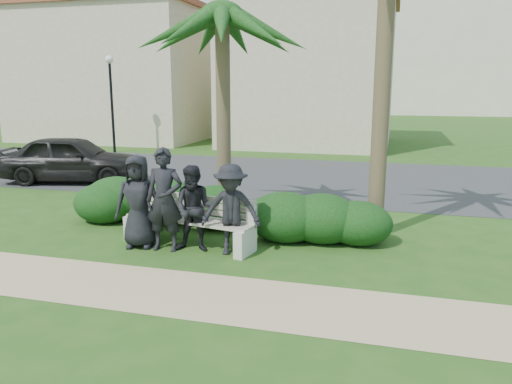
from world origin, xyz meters
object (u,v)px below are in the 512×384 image
man_c (195,209)px  car_a (72,159)px  man_a (138,201)px  palm_left (222,17)px  man_b (164,200)px  street_lamp (111,87)px  park_bench (189,224)px  man_d (231,210)px

man_c → car_a: 8.16m
man_a → car_a: (-5.17, 5.27, -0.13)m
man_a → car_a: 7.39m
palm_left → man_b: bearing=-96.1°
man_b → car_a: size_ratio=0.44×
palm_left → car_a: (-6.00, 2.78, -3.68)m
street_lamp → palm_left: palm_left is taller
park_bench → man_b: man_b is taller
park_bench → man_d: man_d is taller
man_c → palm_left: palm_left is taller
park_bench → man_c: man_c is taller
car_a → man_a: bearing=-148.8°
man_b → car_a: 7.82m
park_bench → man_b: size_ratio=1.43×
man_b → man_d: 1.25m
man_d → man_c: bearing=170.0°
man_a → man_b: size_ratio=0.92×
street_lamp → man_c: street_lamp is taller
man_b → man_c: bearing=3.4°
man_b → man_c: man_b is taller
car_a → street_lamp: bearing=7.8°
man_d → man_a: bearing=171.2°
man_b → man_c: 0.57m
car_a → man_b: bearing=-146.1°
park_bench → man_d: (0.94, -0.27, 0.41)m
man_c → palm_left: 4.38m
palm_left → street_lamp: bearing=132.1°
park_bench → man_d: size_ratio=1.66×
park_bench → man_c: (0.24, -0.28, 0.38)m
street_lamp → park_bench: size_ratio=1.58×
street_lamp → park_bench: 14.73m
street_lamp → man_b: size_ratio=2.26×
man_d → park_bench: bearing=153.2°
park_bench → man_c: bearing=-38.2°
man_c → man_a: bearing=175.6°
palm_left → man_a: bearing=-108.3°
park_bench → car_a: 7.80m
street_lamp → man_a: size_ratio=2.46×
car_a → palm_left: bearing=-128.1°
park_bench → man_c: size_ratio=1.72×
man_a → palm_left: bearing=59.0°
palm_left → car_a: 7.57m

